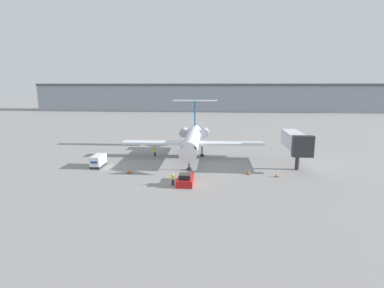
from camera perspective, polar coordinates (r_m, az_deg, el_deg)
name	(u,v)px	position (r m, az deg, el deg)	size (l,w,h in m)	color
ground_plane	(185,185)	(43.06, -1.32, -7.72)	(600.00, 600.00, 0.00)	gray
terminal_building	(208,97)	(160.68, 3.14, 8.87)	(180.00, 16.80, 14.34)	#8C939E
airplane_main	(192,139)	(58.31, 0.07, 0.93)	(27.50, 24.25, 10.53)	silver
pushback_tug	(186,180)	(43.16, -1.23, -6.79)	(2.24, 4.52, 1.73)	#B21919
luggage_cart	(98,161)	(54.15, -17.44, -3.12)	(1.67, 3.67, 2.06)	#232326
worker_near_tug	(173,179)	(42.65, -3.69, -6.67)	(0.40, 0.24, 1.70)	#232838
worker_by_wing	(155,151)	(59.67, -7.10, -1.43)	(0.40, 0.26, 1.83)	#232838
traffic_cone_left	(129,171)	(49.39, -11.87, -5.08)	(0.73, 0.73, 0.65)	black
traffic_cone_right	(249,172)	(48.47, 10.75, -5.24)	(0.60, 0.60, 0.83)	black
traffic_cone_mid	(277,175)	(48.28, 15.88, -5.68)	(0.56, 0.56, 0.62)	black
jet_bridge	(296,141)	(54.17, 19.12, 0.48)	(3.20, 10.82, 6.19)	#2D2D33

